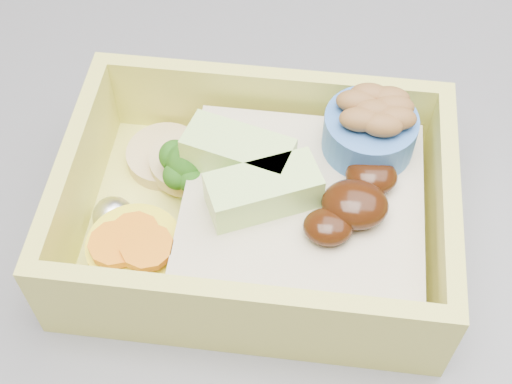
# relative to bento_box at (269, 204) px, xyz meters

# --- Properties ---
(bento_box) EXTENTS (0.20, 0.15, 0.07)m
(bento_box) POSITION_rel_bento_box_xyz_m (0.00, 0.00, 0.00)
(bento_box) COLOR #DCD95B
(bento_box) RESTS_ON island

